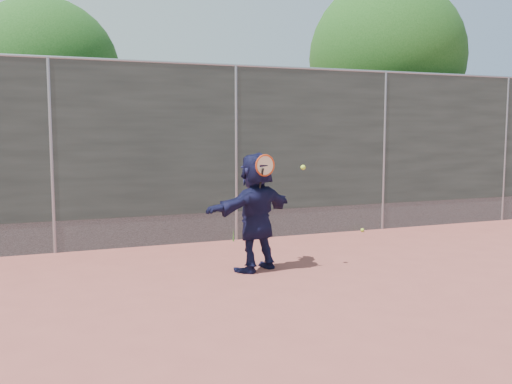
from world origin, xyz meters
name	(u,v)px	position (x,y,z in m)	size (l,w,h in m)	color
ground	(334,292)	(0.00, 0.00, 0.00)	(80.00, 80.00, 0.00)	#9E4C42
player	(256,212)	(-0.47, 1.34, 0.81)	(1.49, 0.48, 1.61)	#141437
ball_ground	(362,230)	(2.46, 3.35, 0.03)	(0.07, 0.07, 0.07)	#BAE532
fence	(236,149)	(0.00, 3.50, 1.58)	(20.00, 0.06, 3.03)	#38423D
swing_action	(269,167)	(-0.37, 1.15, 1.42)	(0.76, 0.13, 0.51)	#BF3912
tree_right	(392,63)	(4.68, 5.75, 3.49)	(3.78, 3.60, 5.39)	#382314
tree_left	(52,79)	(-2.85, 6.55, 2.94)	(3.15, 3.00, 4.53)	#382314
weed_clump	(254,232)	(0.29, 3.38, 0.13)	(0.68, 0.07, 0.30)	#387226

